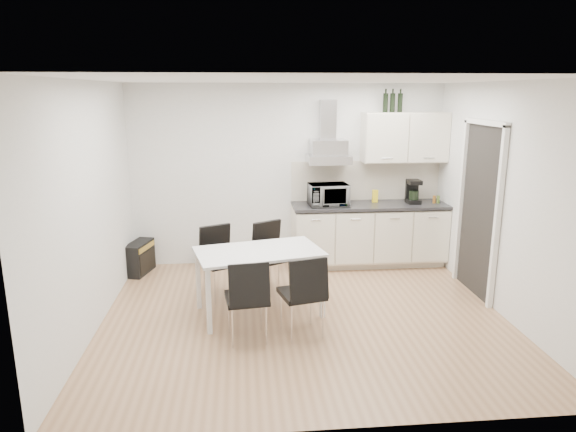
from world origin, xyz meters
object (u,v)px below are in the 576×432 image
at_px(kitchenette, 371,209).
at_px(dining_table, 259,257).
at_px(guitar_amp, 140,258).
at_px(chair_near_left, 247,299).
at_px(chair_far_left, 222,263).
at_px(floor_speaker, 207,254).
at_px(chair_near_right, 302,295).
at_px(chair_far_right, 275,258).

bearing_deg(kitchenette, dining_table, -136.96).
bearing_deg(guitar_amp, chair_near_left, -40.24).
bearing_deg(kitchenette, guitar_amp, -178.53).
xyz_separation_m(chair_far_left, floor_speaker, (-0.26, 1.22, -0.27)).
height_order(chair_far_left, chair_near_left, same).
relative_size(chair_near_right, guitar_amp, 1.53).
height_order(dining_table, guitar_amp, dining_table).
height_order(chair_near_left, floor_speaker, chair_near_left).
distance_m(kitchenette, chair_near_left, 2.90).
bearing_deg(chair_near_right, guitar_amp, 120.97).
bearing_deg(chair_far_left, floor_speaker, -103.55).
relative_size(chair_far_left, guitar_amp, 1.53).
bearing_deg(guitar_amp, chair_far_left, -24.29).
height_order(dining_table, floor_speaker, dining_table).
height_order(chair_far_right, chair_near_right, same).
bearing_deg(dining_table, guitar_amp, 124.10).
xyz_separation_m(chair_far_right, floor_speaker, (-0.92, 1.07, -0.27)).
bearing_deg(chair_near_left, chair_near_right, -0.58).
bearing_deg(floor_speaker, chair_far_left, -87.62).
bearing_deg(dining_table, chair_near_right, -67.24).
height_order(chair_far_right, floor_speaker, chair_far_right).
xyz_separation_m(chair_far_right, chair_near_right, (0.20, -1.24, 0.00)).
distance_m(chair_far_left, guitar_amp, 1.54).
distance_m(dining_table, chair_near_right, 0.75).
bearing_deg(guitar_amp, dining_table, -27.49).
distance_m(chair_far_left, chair_near_left, 1.19).
distance_m(dining_table, chair_near_left, 0.69).
height_order(kitchenette, floor_speaker, kitchenette).
bearing_deg(kitchenette, chair_far_left, -153.61).
relative_size(kitchenette, chair_near_left, 2.86).
distance_m(chair_near_left, floor_speaker, 2.45).
distance_m(kitchenette, chair_far_left, 2.40).
xyz_separation_m(kitchenette, dining_table, (-1.68, -1.57, -0.16)).
bearing_deg(dining_table, chair_far_left, 116.91).
bearing_deg(chair_near_right, chair_far_left, 114.43).
bearing_deg(floor_speaker, chair_near_right, -73.79).
bearing_deg(chair_far_left, chair_near_left, 78.64).
height_order(chair_near_right, floor_speaker, chair_near_right).
bearing_deg(chair_near_left, floor_speaker, 95.97).
distance_m(chair_far_left, floor_speaker, 1.27).
xyz_separation_m(kitchenette, guitar_amp, (-3.30, -0.08, -0.61)).
height_order(dining_table, chair_near_left, chair_near_left).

